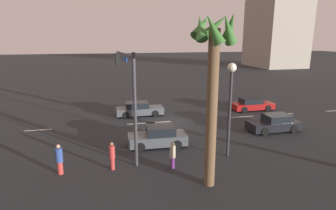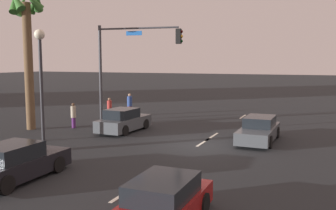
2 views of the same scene
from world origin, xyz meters
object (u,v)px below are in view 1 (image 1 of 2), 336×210
car_0 (274,123)px  car_1 (252,105)px  car_2 (139,109)px  pedestrian_1 (173,154)px  pedestrian_0 (59,159)px  pedestrian_2 (112,155)px  streetlamp (231,92)px  traffic_signal (128,85)px  building_1 (276,33)px  car_3 (158,137)px  palm_tree_1 (213,69)px

car_0 → car_1: size_ratio=0.98×
car_2 → pedestrian_1: size_ratio=2.79×
car_0 → pedestrian_0: pedestrian_0 is taller
car_1 → pedestrian_2: pedestrian_2 is taller
pedestrian_1 → car_0: bearing=-153.9°
pedestrian_2 → car_1: bearing=-144.0°
streetlamp → pedestrian_0: (10.26, 0.28, -3.31)m
car_1 → pedestrian_2: size_ratio=2.58×
traffic_signal → pedestrian_1: size_ratio=4.11×
car_2 → traffic_signal: traffic_signal is taller
traffic_signal → streetlamp: size_ratio=1.12×
car_1 → pedestrian_0: 20.62m
car_2 → pedestrian_2: 11.63m
pedestrian_1 → building_1: building_1 is taller
car_3 → palm_tree_1: 8.14m
car_2 → pedestrian_1: pedestrian_1 is taller
car_0 → car_3: size_ratio=1.03×
building_1 → car_3: bearing=49.3°
streetlamp → pedestrian_2: size_ratio=3.56×
traffic_signal → pedestrian_1: bearing=130.0°
pedestrian_0 → building_1: bearing=-132.1°
pedestrian_0 → pedestrian_1: 6.40m
pedestrian_0 → palm_tree_1: 9.79m
pedestrian_1 → car_3: bearing=-86.8°
car_1 → pedestrian_1: (11.29, 11.30, 0.26)m
car_1 → streetlamp: (7.40, 10.37, 3.64)m
car_3 → pedestrian_2: pedestrian_2 is taller
car_1 → pedestrian_2: (14.76, 10.72, 0.29)m
pedestrian_0 → car_0: bearing=-165.6°
traffic_signal → building_1: size_ratio=0.40×
streetlamp → car_2: bearing=-67.7°
pedestrian_1 → palm_tree_1: size_ratio=0.19×
car_3 → pedestrian_2: 4.47m
car_2 → palm_tree_1: 15.22m
car_1 → streetlamp: bearing=54.5°
pedestrian_1 → pedestrian_2: size_ratio=0.97×
pedestrian_2 → car_2: bearing=-104.4°
pedestrian_0 → palm_tree_1: (-7.81, 2.88, 5.15)m
streetlamp → pedestrian_1: bearing=13.4°
car_1 → palm_tree_1: size_ratio=0.50×
car_0 → palm_tree_1: 12.14m
traffic_signal → pedestrian_0: size_ratio=3.80×
car_2 → palm_tree_1: bearing=98.2°
car_0 → car_1: car_0 is taller
traffic_signal → pedestrian_2: (1.20, 2.13, -3.70)m
pedestrian_1 → palm_tree_1: 5.85m
car_3 → building_1: size_ratio=0.25×
car_0 → pedestrian_2: pedestrian_2 is taller
streetlamp → building_1: 61.09m
pedestrian_0 → building_1: 67.98m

